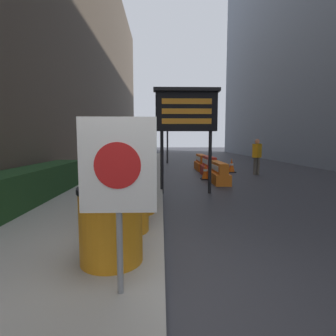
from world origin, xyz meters
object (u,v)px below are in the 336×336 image
(barrel_drum_foreground, at_px, (111,224))
(traffic_light_near_curb, at_px, (167,127))
(message_board, at_px, (186,113))
(traffic_cone_near, at_px, (206,171))
(jersey_barrier_orange_far, at_px, (201,163))
(jersey_barrier_red_striped, at_px, (209,167))
(pedestrian_worker, at_px, (257,154))
(barrel_drum_middle, at_px, (125,203))
(traffic_cone_mid, at_px, (232,166))
(jersey_barrier_orange_near, at_px, (218,173))
(warning_sign, at_px, (118,175))
(traffic_cone_far, at_px, (205,161))
(barrel_drum_back, at_px, (136,190))

(barrel_drum_foreground, relative_size, traffic_light_near_curb, 0.27)
(message_board, height_order, traffic_cone_near, message_board)
(jersey_barrier_orange_far, distance_m, traffic_cone_near, 3.52)
(jersey_barrier_red_striped, height_order, pedestrian_worker, pedestrian_worker)
(jersey_barrier_orange_far, relative_size, traffic_cone_near, 2.72)
(barrel_drum_foreground, distance_m, barrel_drum_middle, 1.10)
(barrel_drum_middle, xyz_separation_m, traffic_light_near_curb, (1.04, 14.38, 1.95))
(jersey_barrier_orange_far, bearing_deg, traffic_cone_mid, -38.24)
(barrel_drum_middle, relative_size, jersey_barrier_orange_near, 0.49)
(warning_sign, xyz_separation_m, traffic_light_near_curb, (0.85, 16.19, 1.25))
(traffic_cone_mid, height_order, traffic_cone_far, traffic_cone_mid)
(barrel_drum_back, relative_size, traffic_cone_near, 1.36)
(warning_sign, relative_size, message_board, 0.54)
(jersey_barrier_red_striped, bearing_deg, barrel_drum_back, -112.30)
(jersey_barrier_red_striped, bearing_deg, traffic_light_near_curb, 104.82)
(barrel_drum_back, bearing_deg, pedestrian_worker, 53.89)
(warning_sign, distance_m, pedestrian_worker, 10.99)
(message_board, distance_m, jersey_barrier_orange_near, 3.27)
(traffic_light_near_curb, bearing_deg, jersey_barrier_orange_far, -67.91)
(barrel_drum_foreground, relative_size, traffic_cone_far, 1.57)
(barrel_drum_middle, bearing_deg, traffic_cone_near, 69.55)
(barrel_drum_middle, height_order, pedestrian_worker, pedestrian_worker)
(barrel_drum_middle, distance_m, message_board, 4.34)
(traffic_cone_far, bearing_deg, traffic_cone_near, -99.24)
(barrel_drum_foreground, bearing_deg, jersey_barrier_orange_far, 75.79)
(warning_sign, bearing_deg, barrel_drum_foreground, 106.72)
(jersey_barrier_red_striped, bearing_deg, message_board, -109.73)
(traffic_cone_near, bearing_deg, pedestrian_worker, 28.65)
(message_board, height_order, jersey_barrier_orange_far, message_board)
(traffic_cone_near, bearing_deg, traffic_light_near_curb, 100.15)
(jersey_barrier_orange_near, xyz_separation_m, traffic_cone_near, (-0.36, 0.81, -0.02))
(jersey_barrier_orange_far, distance_m, traffic_cone_mid, 1.76)
(jersey_barrier_red_striped, xyz_separation_m, traffic_cone_mid, (1.38, 1.22, -0.04))
(barrel_drum_middle, relative_size, traffic_cone_near, 1.36)
(barrel_drum_foreground, relative_size, traffic_cone_near, 1.36)
(jersey_barrier_orange_far, xyz_separation_m, pedestrian_worker, (2.32, -2.04, 0.63))
(barrel_drum_middle, relative_size, message_board, 0.29)
(jersey_barrier_red_striped, bearing_deg, traffic_cone_near, -106.76)
(barrel_drum_back, bearing_deg, barrel_drum_foreground, -92.65)
(jersey_barrier_orange_far, bearing_deg, traffic_light_near_curb, 112.09)
(jersey_barrier_orange_near, relative_size, jersey_barrier_orange_far, 1.02)
(jersey_barrier_orange_far, bearing_deg, jersey_barrier_red_striped, -90.00)
(jersey_barrier_orange_near, distance_m, pedestrian_worker, 3.31)
(warning_sign, distance_m, traffic_cone_far, 15.28)
(barrel_drum_foreground, xyz_separation_m, barrel_drum_middle, (0.02, 1.10, 0.00))
(traffic_cone_mid, bearing_deg, jersey_barrier_red_striped, -138.55)
(barrel_drum_foreground, distance_m, jersey_barrier_red_striped, 9.27)
(jersey_barrier_orange_near, height_order, pedestrian_worker, pedestrian_worker)
(pedestrian_worker, bearing_deg, jersey_barrier_orange_far, -85.79)
(barrel_drum_back, height_order, message_board, message_board)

